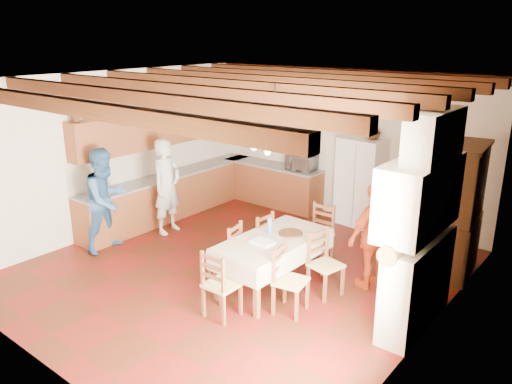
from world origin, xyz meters
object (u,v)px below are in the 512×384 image
Objects in this scene: dining_table at (273,244)px; chair_left_near at (225,252)px; hutch at (462,211)px; chair_end_near at (222,283)px; person_woman_blue at (106,200)px; chair_right_near at (291,280)px; microwave at (302,162)px; chair_left_far at (257,240)px; chair_right_far at (326,264)px; person_man at (167,186)px; chair_end_far at (318,234)px; person_woman_red at (374,236)px; refrigerator at (363,181)px.

chair_left_near reaches higher than dining_table.
hutch is 2.17× the size of chair_left_near.
person_woman_blue is at bearing -7.74° from chair_end_near.
person_woman_blue reaches higher than chair_right_near.
chair_end_near is at bearing 26.46° from chair_left_near.
person_woman_blue is 3.05× the size of microwave.
chair_end_near is (0.54, -1.43, 0.00)m from chair_left_far.
chair_right_near is at bearing 59.45° from chair_left_far.
person_man is (-3.60, 0.24, 0.42)m from chair_right_far.
chair_end_far is at bearing -67.88° from person_woman_blue.
person_woman_blue is at bearing -150.70° from chair_end_far.
chair_left_far is at bearing -51.13° from person_woman_red.
refrigerator is 1.80× the size of chair_end_near.
chair_end_far is (0.63, 0.83, 0.00)m from chair_left_far.
hutch is 2.17× the size of chair_right_near.
person_woman_red is (4.22, 1.59, -0.09)m from person_woman_blue.
chair_right_near is 0.92m from chair_end_near.
hutch is 1.51m from person_woman_red.
chair_right_far is 3.95m from person_woman_blue.
dining_table is at bearing -138.34° from hutch.
chair_right_far is 1.00× the size of chair_end_far.
dining_table is 1.02× the size of person_man.
microwave is (-0.97, 2.72, 0.58)m from chair_left_far.
dining_table is at bearing 60.59° from chair_left_far.
person_man reaches higher than chair_end_near.
dining_table is 1.91× the size of chair_left_near.
person_woman_blue reaches higher than chair_end_near.
chair_right_far is at bearing 22.76° from dining_table.
chair_end_near is at bearing -93.52° from chair_end_far.
chair_left_far is (0.08, 0.66, 0.00)m from chair_left_near.
chair_left_near is (-0.45, -3.53, -0.38)m from refrigerator.
refrigerator reaches higher than chair_end_near.
chair_end_near is 3.27m from person_man.
hutch is at bearing 25.60° from chair_end_far.
chair_left_far is 2.95m from microwave.
dining_table is at bearing 126.18° from chair_right_far.
chair_left_far is 2.32m from person_man.
chair_right_near is 0.53× the size of person_man.
person_woman_blue is at bearing -168.09° from dining_table.
chair_left_near and chair_end_near have the same top height.
chair_right_far is 0.53× the size of person_woman_blue.
hutch reaches higher than person_woman_blue.
chair_end_far is at bearing -159.25° from hutch.
person_man is 1.21m from person_woman_blue.
hutch is 2.96m from dining_table.
person_man is (-2.28, 0.17, 0.42)m from chair_left_far.
chair_end_far is (0.71, 1.49, 0.00)m from chair_left_near.
chair_right_near is at bearing -124.06° from hutch.
person_man is (-2.65, -2.70, 0.04)m from refrigerator.
chair_right_near is at bearing -34.05° from dining_table.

